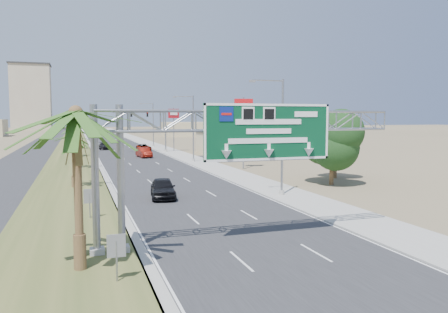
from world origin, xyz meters
TOP-DOWN VIEW (x-y plane):
  - road at (0.00, 110.00)m, footprint 12.00×300.00m
  - sidewalk_right at (8.50, 110.00)m, footprint 4.00×300.00m
  - median_grass at (-10.00, 110.00)m, footprint 7.00×300.00m
  - opposing_road at (-17.00, 110.00)m, footprint 8.00×300.00m
  - sign_gantry at (-1.06, 9.93)m, footprint 16.75×1.24m
  - palm_near at (-9.20, 8.00)m, footprint 5.70×5.70m
  - palm_row_b at (-9.50, 32.00)m, footprint 3.99×3.99m
  - palm_row_c at (-9.50, 48.00)m, footprint 3.99×3.99m
  - palm_row_d at (-9.50, 66.00)m, footprint 3.99×3.99m
  - palm_row_e at (-9.50, 85.00)m, footprint 3.99×3.99m
  - palm_row_f at (-9.50, 110.00)m, footprint 3.99×3.99m
  - streetlight_near at (7.30, 22.00)m, footprint 3.27×0.44m
  - streetlight_mid at (7.30, 52.00)m, footprint 3.27×0.44m
  - streetlight_far at (7.30, 88.00)m, footprint 3.27×0.44m
  - signal_mast at (5.17, 71.97)m, footprint 10.28×0.71m
  - store_building at (22.00, 66.00)m, footprint 18.00×10.00m
  - oak_near at (15.00, 26.00)m, footprint 4.50×4.50m
  - oak_far at (18.00, 30.00)m, footprint 3.50×3.50m
  - median_signback_a at (-7.80, 6.00)m, footprint 0.75×0.08m
  - median_signback_b at (-8.50, 18.00)m, footprint 0.75×0.08m
  - tower_distant at (-32.00, 250.00)m, footprint 20.00×16.00m
  - building_distant_right at (30.00, 140.00)m, footprint 20.00×12.00m
  - car_left_lane at (-2.45, 24.22)m, footprint 2.61×5.15m
  - car_mid_lane at (1.50, 62.00)m, footprint 2.32×5.15m
  - car_right_lane at (3.60, 76.33)m, footprint 2.68×5.11m
  - car_far at (-3.77, 82.77)m, footprint 2.05×5.04m
  - pole_sign_red_near at (11.43, 41.27)m, footprint 2.41×0.81m
  - pole_sign_blue at (13.00, 60.62)m, footprint 2.01×0.41m
  - pole_sign_red_far at (9.00, 72.88)m, footprint 2.21×0.76m

SIDE VIEW (x-z plane):
  - road at x=0.00m, z-range 0.00..0.02m
  - opposing_road at x=-17.00m, z-range 0.00..0.02m
  - sidewalk_right at x=8.50m, z-range 0.00..0.10m
  - median_grass at x=-10.00m, z-range 0.00..0.12m
  - car_right_lane at x=3.60m, z-range 0.00..1.37m
  - car_far at x=-3.77m, z-range 0.00..1.46m
  - car_mid_lane at x=1.50m, z-range 0.00..1.64m
  - car_left_lane at x=-2.45m, z-range 0.00..1.68m
  - median_signback_a at x=-7.80m, z-range 0.41..2.49m
  - median_signback_b at x=-8.50m, z-range 0.41..2.49m
  - store_building at x=22.00m, z-range 0.00..4.00m
  - building_distant_right at x=30.00m, z-range 0.00..5.00m
  - oak_far at x=18.00m, z-range 1.02..6.62m
  - palm_row_d at x=-9.50m, z-range 1.69..7.14m
  - oak_near at x=15.00m, z-range 1.13..7.93m
  - streetlight_near at x=7.30m, z-range -0.31..9.69m
  - streetlight_mid at x=7.30m, z-range -0.31..9.69m
  - streetlight_far at x=7.30m, z-range -0.31..9.69m
  - palm_row_f at x=-9.50m, z-range 1.83..7.58m
  - signal_mast at x=5.17m, z-range 0.85..8.85m
  - palm_row_b at x=-9.50m, z-range 1.93..7.87m
  - palm_row_e at x=-9.50m, z-range 2.02..8.16m
  - pole_sign_blue at x=13.00m, z-range 1.63..8.80m
  - palm_row_c at x=-9.50m, z-range 2.29..9.04m
  - sign_gantry at x=-1.06m, z-range 2.31..9.81m
  - pole_sign_red_far at x=9.00m, z-range 2.50..11.09m
  - palm_near at x=-9.20m, z-range 2.76..11.11m
  - pole_sign_red_near at x=11.43m, z-range 2.71..12.06m
  - tower_distant at x=-32.00m, z-range 0.00..35.00m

